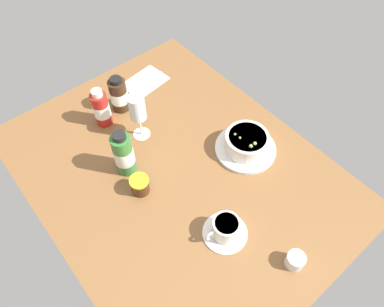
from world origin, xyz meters
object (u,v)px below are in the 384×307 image
object	(u,v)px
jam_jar	(140,185)
coffee_cup	(225,229)
sauce_bottle_brown	(119,95)
porridge_bowl	(246,143)
creamer_jug	(295,260)
sauce_bottle_green	(124,154)
sauce_bottle_red	(101,109)
wine_glass	(137,110)
cutlery_setting	(144,82)

from	to	relation	value
jam_jar	coffee_cup	bearing A→B (deg)	-159.49
coffee_cup	sauce_bottle_brown	bearing A→B (deg)	-4.46
porridge_bowl	sauce_bottle_brown	bearing A→B (deg)	26.11
creamer_jug	sauce_bottle_brown	world-z (taller)	sauce_bottle_brown
porridge_bowl	sauce_bottle_green	distance (cm)	39.94
sauce_bottle_red	wine_glass	bearing A→B (deg)	-152.70
cutlery_setting	coffee_cup	distance (cm)	69.28
coffee_cup	jam_jar	bearing A→B (deg)	20.51
wine_glass	sauce_bottle_brown	size ratio (longest dim) A/B	1.27
porridge_bowl	sauce_bottle_green	bearing A→B (deg)	61.29
creamer_jug	sauce_bottle_brown	size ratio (longest dim) A/B	0.42
wine_glass	sauce_bottle_brown	xyz separation A→B (cm)	(15.16, -1.72, -5.92)
cutlery_setting	creamer_jug	xyz separation A→B (cm)	(-84.98, 10.57, 1.98)
coffee_cup	creamer_jug	size ratio (longest dim) A/B	2.25
coffee_cup	sauce_bottle_green	distance (cm)	38.08
coffee_cup	sauce_bottle_green	xyz separation A→B (cm)	(36.69, 8.90, 5.00)
porridge_bowl	creamer_jug	size ratio (longest dim) A/B	3.48
sauce_bottle_green	jam_jar	bearing A→B (deg)	172.28
creamer_jug	sauce_bottle_red	xyz separation A→B (cm)	(77.06, 12.10, 4.60)
porridge_bowl	coffee_cup	bearing A→B (deg)	124.25
jam_jar	sauce_bottle_green	bearing A→B (deg)	-7.72
jam_jar	sauce_bottle_green	world-z (taller)	sauce_bottle_green
creamer_jug	jam_jar	xyz separation A→B (cm)	(45.63, 18.58, 0.77)
creamer_jug	sauce_bottle_green	bearing A→B (deg)	17.43
porridge_bowl	coffee_cup	xyz separation A→B (cm)	(-17.63, 25.89, -0.41)
porridge_bowl	creamer_jug	xyz separation A→B (cm)	(-36.03, 17.50, -1.25)
jam_jar	sauce_bottle_red	distance (cm)	32.32
coffee_cup	creamer_jug	xyz separation A→B (cm)	(-18.40, -8.39, -0.84)
jam_jar	sauce_bottle_red	world-z (taller)	sauce_bottle_red
creamer_jug	sauce_bottle_red	bearing A→B (deg)	8.92
cutlery_setting	sauce_bottle_red	distance (cm)	24.90
coffee_cup	wine_glass	world-z (taller)	wine_glass
jam_jar	sauce_bottle_brown	size ratio (longest dim) A/B	0.42
porridge_bowl	jam_jar	world-z (taller)	porridge_bowl
coffee_cup	creamer_jug	bearing A→B (deg)	-155.49
sauce_bottle_brown	sauce_bottle_red	distance (cm)	8.71
cutlery_setting	coffee_cup	xyz separation A→B (cm)	(-66.58, 18.96, 2.82)
wine_glass	jam_jar	xyz separation A→B (cm)	(-18.40, 13.21, -9.36)
coffee_cup	wine_glass	xyz separation A→B (cm)	(45.63, -3.02, 9.28)
wine_glass	creamer_jug	bearing A→B (deg)	-175.21
cutlery_setting	porridge_bowl	bearing A→B (deg)	-171.94
cutlery_setting	sauce_bottle_green	xyz separation A→B (cm)	(-29.89, 27.87, 7.82)
cutlery_setting	jam_jar	distance (cm)	49.05
creamer_jug	sauce_bottle_red	size ratio (longest dim) A/B	0.39
coffee_cup	sauce_bottle_green	world-z (taller)	sauce_bottle_green
wine_glass	sauce_bottle_brown	bearing A→B (deg)	-6.46
porridge_bowl	sauce_bottle_red	distance (cm)	50.70
cutlery_setting	wine_glass	xyz separation A→B (cm)	(-20.95, 15.94, 12.11)
coffee_cup	jam_jar	xyz separation A→B (cm)	(27.22, 10.19, -0.07)
porridge_bowl	sauce_bottle_green	size ratio (longest dim) A/B	1.16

